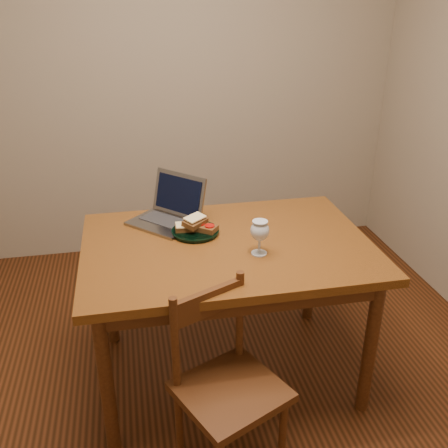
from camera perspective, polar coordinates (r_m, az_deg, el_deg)
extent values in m
cube|color=black|center=(2.59, -1.57, -18.45)|extent=(3.20, 3.20, 0.02)
cube|color=gray|center=(3.51, -6.55, 17.13)|extent=(3.20, 0.02, 2.60)
cube|color=#42240B|center=(2.27, 0.37, -2.61)|extent=(1.30, 0.90, 0.04)
cylinder|color=#381B0B|center=(2.15, -13.28, -17.31)|extent=(0.06, 0.06, 0.70)
cylinder|color=#381B0B|center=(2.36, 16.37, -13.37)|extent=(0.06, 0.06, 0.70)
cylinder|color=#381B0B|center=(2.75, -13.07, -6.95)|extent=(0.06, 0.06, 0.70)
cylinder|color=#381B0B|center=(2.91, 9.95, -4.68)|extent=(0.06, 0.06, 0.70)
cube|color=#381B0B|center=(2.02, 0.76, -18.62)|extent=(0.49, 0.48, 0.04)
cube|color=#381B0B|center=(1.90, -1.81, -8.98)|extent=(0.29, 0.15, 0.11)
cylinder|color=black|center=(2.35, -3.29, -0.90)|extent=(0.22, 0.22, 0.02)
cube|color=slate|center=(2.45, -7.12, 0.04)|extent=(0.37, 0.37, 0.01)
cube|color=slate|center=(2.51, -5.16, 3.44)|extent=(0.26, 0.27, 0.21)
cube|color=black|center=(2.51, -5.16, 3.44)|extent=(0.22, 0.23, 0.17)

